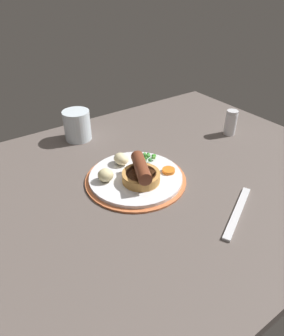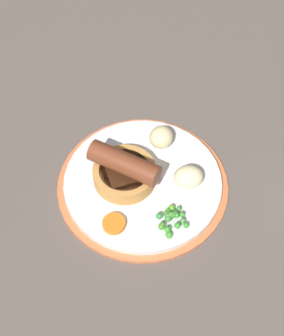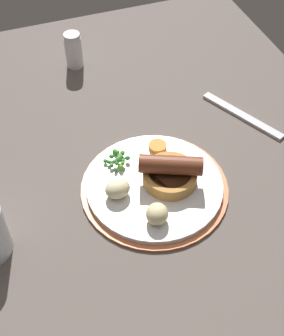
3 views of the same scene
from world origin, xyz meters
The scene contains 7 objects.
dining_table centered at (0.00, 0.00, 1.50)cm, with size 110.00×80.00×3.00cm, color #564C47.
dinner_plate centered at (-1.78, 0.80, 3.57)cm, with size 24.72×24.72×1.40cm.
sausage_pudding centered at (-1.97, -1.79, 6.48)cm, with size 9.01×10.64×5.38cm.
pea_pile centered at (4.76, 5.05, 5.38)cm, with size 5.03×4.56×1.85cm.
potato_chunk_0 centered at (-8.72, 3.10, 5.97)cm, with size 3.46×3.72×3.14cm, color beige.
potato_chunk_1 centered at (-1.89, 7.25, 5.90)cm, with size 4.17×3.49×3.00cm, color beige.
carrot_slice_2 centered at (5.74, -2.60, 4.80)cm, with size 3.17×3.17×0.81cm, color orange.
Camera 2 is at (43.33, 3.75, 70.71)cm, focal length 60.00 mm.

